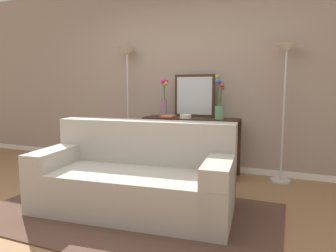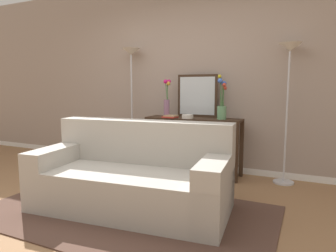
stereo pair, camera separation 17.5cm
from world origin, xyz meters
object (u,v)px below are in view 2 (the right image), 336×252
object	(u,v)px
fruit_bowl	(188,117)
book_stack	(170,116)
console_table	(193,135)
wall_mirror	(197,96)
vase_short_flowers	(222,105)
book_row_under_console	(167,167)
floor_lamp_left	(131,74)
couch	(133,178)
vase_tall_flowers	(167,101)
floor_lamp_right	(289,74)

from	to	relation	value
fruit_bowl	book_stack	xyz separation A→B (m)	(-0.26, 0.00, -0.01)
console_table	wall_mirror	bearing A→B (deg)	90.47
console_table	wall_mirror	world-z (taller)	wall_mirror
vase_short_flowers	book_row_under_console	xyz separation A→B (m)	(-0.83, 0.02, -0.95)
console_table	wall_mirror	xyz separation A→B (m)	(-0.00, 0.16, 0.55)
floor_lamp_left	wall_mirror	size ratio (longest dim) A/B	3.00
couch	vase_tall_flowers	world-z (taller)	vase_tall_flowers
couch	book_stack	size ratio (longest dim) A/B	9.98
floor_lamp_left	floor_lamp_right	size ratio (longest dim) A/B	1.03
book_stack	floor_lamp_right	bearing A→B (deg)	8.02
console_table	book_stack	xyz separation A→B (m)	(-0.30, -0.12, 0.26)
floor_lamp_left	vase_tall_flowers	distance (m)	0.78
wall_mirror	vase_tall_flowers	world-z (taller)	wall_mirror
floor_lamp_right	book_row_under_console	world-z (taller)	floor_lamp_right
fruit_bowl	book_stack	size ratio (longest dim) A/B	0.78
fruit_bowl	couch	bearing A→B (deg)	-93.61
vase_short_flowers	floor_lamp_left	bearing A→B (deg)	175.57
vase_tall_flowers	couch	bearing A→B (deg)	-78.53
floor_lamp_right	book_row_under_console	xyz separation A→B (m)	(-1.63, -0.10, -1.34)
couch	wall_mirror	size ratio (longest dim) A/B	3.33
floor_lamp_right	vase_tall_flowers	size ratio (longest dim) A/B	3.29
fruit_bowl	book_stack	world-z (taller)	fruit_bowl
couch	vase_tall_flowers	distance (m)	1.61
fruit_bowl	floor_lamp_right	bearing A→B (deg)	9.82
couch	floor_lamp_left	size ratio (longest dim) A/B	1.11
vase_short_flowers	book_row_under_console	world-z (taller)	vase_short_flowers
console_table	couch	bearing A→B (deg)	-94.87
floor_lamp_right	book_stack	xyz separation A→B (m)	(-1.52, -0.21, -0.57)
fruit_bowl	book_row_under_console	bearing A→B (deg)	162.45
console_table	floor_lamp_right	distance (m)	1.48
vase_short_flowers	book_row_under_console	distance (m)	1.26
book_row_under_console	vase_tall_flowers	bearing A→B (deg)	-43.65
vase_short_flowers	book_row_under_console	bearing A→B (deg)	178.89
floor_lamp_left	vase_tall_flowers	world-z (taller)	floor_lamp_left
couch	floor_lamp_left	world-z (taller)	floor_lamp_left
console_table	floor_lamp_left	size ratio (longest dim) A/B	0.74
floor_lamp_left	book_row_under_console	size ratio (longest dim) A/B	6.28
console_table	fruit_bowl	xyz separation A→B (m)	(-0.04, -0.12, 0.27)
vase_short_flowers	floor_lamp_right	bearing A→B (deg)	8.09
vase_short_flowers	wall_mirror	bearing A→B (deg)	157.30
console_table	book_stack	bearing A→B (deg)	-159.00
couch	book_stack	world-z (taller)	couch
couch	fruit_bowl	world-z (taller)	couch
vase_tall_flowers	wall_mirror	bearing A→B (deg)	22.20
floor_lamp_left	couch	bearing A→B (deg)	-57.92
book_stack	book_row_under_console	world-z (taller)	book_stack
fruit_bowl	floor_lamp_left	bearing A→B (deg)	168.07
vase_short_flowers	book_stack	world-z (taller)	vase_short_flowers
floor_lamp_left	wall_mirror	world-z (taller)	floor_lamp_left
floor_lamp_right	vase_short_flowers	world-z (taller)	floor_lamp_right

